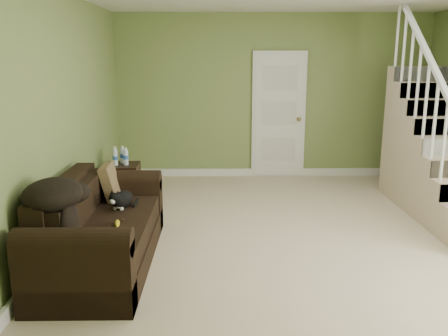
{
  "coord_description": "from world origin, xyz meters",
  "views": [
    {
      "loc": [
        -0.89,
        -4.91,
        1.94
      ],
      "look_at": [
        -0.82,
        0.12,
        0.75
      ],
      "focal_mm": 38.0,
      "sensor_mm": 36.0,
      "label": 1
    }
  ],
  "objects_px": {
    "side_table": "(123,183)",
    "cat": "(122,200)",
    "banana": "(117,223)",
    "sofa": "(99,233)"
  },
  "relations": [
    {
      "from": "side_table",
      "to": "cat",
      "type": "relative_size",
      "value": 1.61
    },
    {
      "from": "cat",
      "to": "side_table",
      "type": "bearing_deg",
      "value": 117.61
    },
    {
      "from": "side_table",
      "to": "banana",
      "type": "bearing_deg",
      "value": -80.06
    },
    {
      "from": "sofa",
      "to": "banana",
      "type": "relative_size",
      "value": 12.38
    },
    {
      "from": "side_table",
      "to": "cat",
      "type": "height_order",
      "value": "side_table"
    },
    {
      "from": "sofa",
      "to": "cat",
      "type": "height_order",
      "value": "sofa"
    },
    {
      "from": "sofa",
      "to": "banana",
      "type": "height_order",
      "value": "sofa"
    },
    {
      "from": "sofa",
      "to": "banana",
      "type": "bearing_deg",
      "value": -38.68
    },
    {
      "from": "sofa",
      "to": "cat",
      "type": "bearing_deg",
      "value": 65.1
    },
    {
      "from": "cat",
      "to": "sofa",
      "type": "bearing_deg",
      "value": -98.56
    }
  ]
}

